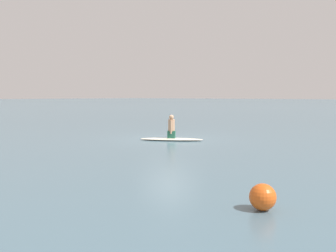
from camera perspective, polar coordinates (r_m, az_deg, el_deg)
The scene contains 4 objects.
ground_plane at distance 17.87m, azimuth 0.17°, elevation -1.99°, with size 400.00×400.00×0.00m, color slate.
surfboard at distance 17.29m, azimuth 0.52°, elevation -2.01°, with size 2.91×0.66×0.12m, color silver.
person_paddler at distance 17.23m, azimuth 0.52°, elevation -0.22°, with size 0.44×0.45×1.06m.
buoy_marker at distance 7.10m, azimuth 14.14°, elevation -10.38°, with size 0.49×0.49×0.49m, color #E55919.
Camera 1 is at (13.73, 11.25, 2.07)m, focal length 40.27 mm.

